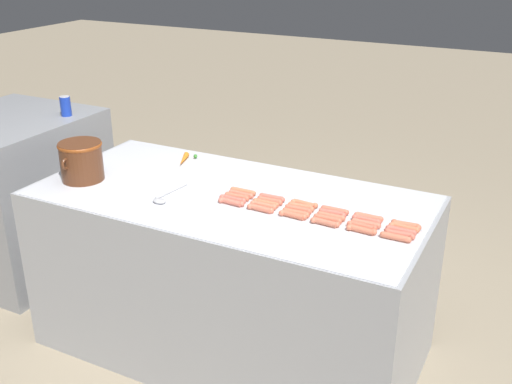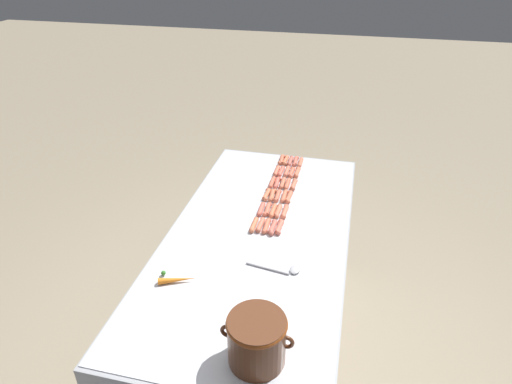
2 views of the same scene
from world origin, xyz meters
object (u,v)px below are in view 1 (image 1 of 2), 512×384
Objects in this scene: hot_dog_14 at (331,216)px; hot_dog_22 at (270,201)px; hot_dog_6 at (400,234)px; hot_dog_19 at (366,220)px; hot_dog_24 at (406,225)px; hot_dog_21 at (301,207)px; hot_dog_13 at (366,223)px; hot_dog_16 at (266,203)px; hot_dog_26 at (335,210)px; hot_dog_1 at (361,230)px; hot_dog_18 at (404,228)px; hot_dog_2 at (325,222)px; hot_dog_9 at (296,213)px; hot_dog_8 at (328,219)px; hot_dog_11 at (233,199)px; hot_dog_23 at (241,194)px; hot_dog_29 at (243,191)px; hot_dog_5 at (231,202)px; hot_dog_15 at (298,209)px; carrot at (184,159)px; soda_can at (66,106)px; hot_dog_4 at (260,209)px; bean_pot at (81,159)px; hot_dog_0 at (396,237)px; hot_dog_12 at (401,231)px; hot_dog_25 at (369,217)px; hot_dog_27 at (304,204)px; serving_spoon at (163,198)px; back_cabinet at (17,194)px; hot_dog_20 at (332,213)px; hot_dog_10 at (263,205)px; hot_dog_17 at (237,197)px; hot_dog_28 at (272,198)px.

hot_dog_22 is at bearing 84.35° from hot_dog_14.
hot_dog_6 is 0.18m from hot_dog_19.
hot_dog_21 is at bearing 93.85° from hot_dog_24.
hot_dog_13 and hot_dog_14 have the same top height.
hot_dog_16 and hot_dog_26 have the same top height.
hot_dog_1 is 1.00× the size of hot_dog_6.
hot_dog_14 is 1.00× the size of hot_dog_18.
hot_dog_2 is 1.00× the size of hot_dog_9.
hot_dog_11 is at bearing 90.18° from hot_dog_8.
hot_dog_29 is at bearing 9.91° from hot_dog_23.
hot_dog_5 is 1.00× the size of hot_dog_26.
hot_dog_15 is 0.77× the size of carrot.
soda_can reaches higher than hot_dog_8.
bean_pot reaches higher than hot_dog_4.
carrot reaches higher than hot_dog_0.
hot_dog_4 and hot_dog_12 have the same top height.
hot_dog_5 is 1.00× the size of hot_dog_25.
hot_dog_12 is at bearing -65.48° from hot_dog_1.
hot_dog_27 is 0.68m from serving_spoon.
bean_pot is at bearing 94.68° from hot_dog_5.
hot_dog_15 is at bearing 77.78° from hot_dog_8.
hot_dog_18 and hot_dog_23 have the same top height.
back_cabinet is 3.67× the size of bean_pot.
hot_dog_11 is 1.00× the size of hot_dog_14.
hot_dog_6 and hot_dog_11 have the same top height.
hot_dog_24 is (0.03, -0.17, 0.00)m from hot_dog_19.
hot_dog_20 is at bearing -94.19° from back_cabinet.
hot_dog_16 is 0.33m from hot_dog_26.
soda_can is (0.35, 1.45, 0.17)m from hot_dog_29.
back_cabinet is 2.60m from hot_dog_24.
hot_dog_19 is 1.00× the size of hot_dog_24.
hot_dog_15 is (0.03, -0.16, 0.00)m from hot_dog_10.
hot_dog_1 is at bearing 102.86° from hot_dog_6.
hot_dog_27 is (0.07, -0.32, 0.00)m from hot_dog_17.
hot_dog_14 is 1.00× the size of hot_dog_25.
hot_dog_28 is at bearing 91.11° from hot_dog_27.
hot_dog_17 and hot_dog_24 have the same top height.
hot_dog_17 is at bearing 92.29° from hot_dog_18.
hot_dog_6 is 1.65m from bean_pot.
hot_dog_22 is at bearing -57.32° from hot_dog_5.
hot_dog_1 is at bearing 89.67° from hot_dog_0.
hot_dog_21 is at bearing 77.71° from hot_dog_0.
bean_pot is at bearing 93.81° from hot_dog_4.
hot_dog_16 is 1.00× the size of hot_dog_19.
hot_dog_20 is 0.04m from hot_dog_26.
hot_dog_1 is 1.23m from carrot.
hot_dog_28 is 0.16m from hot_dog_29.
hot_dog_4 is at bearing 93.34° from hot_dog_6.
hot_dog_1 is at bearing -96.29° from back_cabinet.
hot_dog_26 is (0.04, 0.00, 0.00)m from hot_dog_20.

